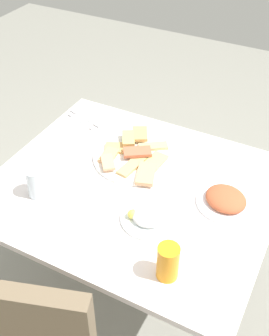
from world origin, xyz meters
name	(u,v)px	position (x,y,z in m)	size (l,w,h in m)	color
ground_plane	(134,295)	(0.00, 0.00, 0.00)	(6.00, 6.00, 0.00)	gray
dining_table	(134,201)	(0.00, 0.00, 0.63)	(1.02, 0.87, 0.71)	white
pide_platter	(135,156)	(0.07, -0.14, 0.73)	(0.34, 0.34, 0.04)	white
salad_plate_greens	(149,216)	(-0.12, 0.13, 0.73)	(0.20, 0.20, 0.05)	white
salad_plate_rice	(226,200)	(-0.33, -0.06, 0.73)	(0.20, 0.20, 0.05)	white
soda_can	(168,262)	(-0.27, 0.30, 0.77)	(0.07, 0.07, 0.12)	orange
drinking_glass	(37,182)	(0.28, 0.20, 0.77)	(0.07, 0.07, 0.11)	silver
paper_napkin	(83,120)	(0.40, -0.28, 0.71)	(0.12, 0.12, 0.00)	white
fork	(85,118)	(0.40, -0.29, 0.72)	(0.20, 0.02, 0.01)	silver
spoon	(81,122)	(0.40, -0.26, 0.72)	(0.18, 0.01, 0.01)	silver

